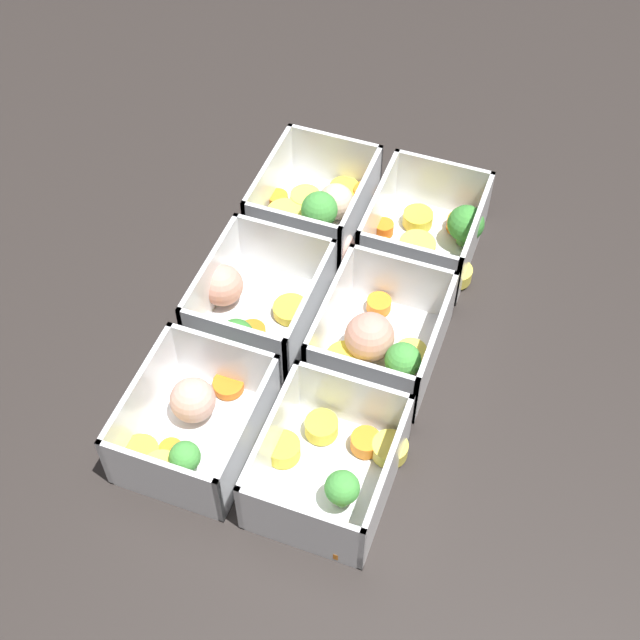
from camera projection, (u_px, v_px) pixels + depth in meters
name	position (u px, v px, depth m)	size (l,w,h in m)	color
ground_plane	(320.00, 335.00, 0.89)	(4.00, 4.00, 0.00)	#282321
container_near_left	(319.00, 208.00, 0.97)	(0.14, 0.13, 0.07)	white
container_near_center	(251.00, 306.00, 0.88)	(0.14, 0.13, 0.07)	white
container_near_right	(191.00, 424.00, 0.80)	(0.15, 0.11, 0.07)	white
container_far_left	(431.00, 232.00, 0.95)	(0.14, 0.12, 0.07)	white
container_far_center	(379.00, 342.00, 0.86)	(0.14, 0.11, 0.07)	white
container_far_right	(331.00, 465.00, 0.77)	(0.14, 0.13, 0.07)	white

